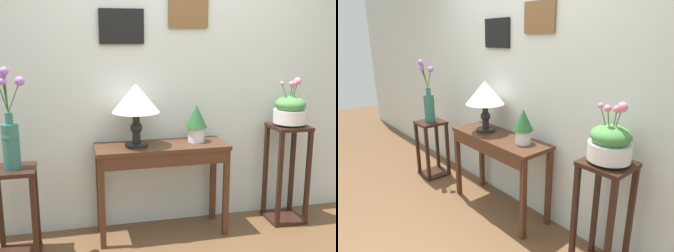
% 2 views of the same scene
% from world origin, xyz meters
% --- Properties ---
extents(back_wall_with_art, '(9.00, 0.13, 2.80)m').
position_xyz_m(back_wall_with_art, '(-0.00, 1.32, 1.40)').
color(back_wall_with_art, silver).
rests_on(back_wall_with_art, ground).
extents(console_table, '(1.08, 0.39, 0.78)m').
position_xyz_m(console_table, '(-0.13, 1.01, 0.66)').
color(console_table, '#472819').
rests_on(console_table, ground).
extents(table_lamp, '(0.38, 0.38, 0.51)m').
position_xyz_m(table_lamp, '(-0.34, 1.03, 1.15)').
color(table_lamp, black).
rests_on(table_lamp, console_table).
extents(potted_plant_on_console, '(0.18, 0.18, 0.31)m').
position_xyz_m(potted_plant_on_console, '(0.17, 1.06, 0.96)').
color(potted_plant_on_console, silver).
rests_on(potted_plant_on_console, console_table).
extents(pedestal_stand_left, '(0.32, 0.32, 0.71)m').
position_xyz_m(pedestal_stand_left, '(-1.27, 0.89, 0.35)').
color(pedestal_stand_left, black).
rests_on(pedestal_stand_left, ground).
extents(flower_vase_tall_left, '(0.21, 0.16, 0.74)m').
position_xyz_m(flower_vase_tall_left, '(-1.27, 0.89, 0.96)').
color(flower_vase_tall_left, '#2D665B').
rests_on(flower_vase_tall_left, pedestal_stand_left).
extents(pedestal_stand_right, '(0.32, 0.32, 0.89)m').
position_xyz_m(pedestal_stand_right, '(1.01, 1.03, 0.44)').
color(pedestal_stand_right, black).
rests_on(pedestal_stand_right, ground).
extents(planter_bowl_wide_right, '(0.28, 0.28, 0.42)m').
position_xyz_m(planter_bowl_wide_right, '(1.01, 1.03, 1.02)').
color(planter_bowl_wide_right, silver).
rests_on(planter_bowl_wide_right, pedestal_stand_right).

